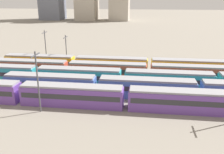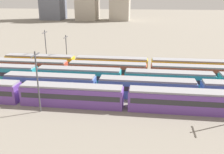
# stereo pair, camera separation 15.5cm
# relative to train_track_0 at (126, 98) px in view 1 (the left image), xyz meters

# --- Properties ---
(ground_plane) EXTENTS (600.00, 600.00, 0.00)m
(ground_plane) POSITION_rel_train_track_0_xyz_m (-18.22, 10.40, -1.90)
(ground_plane) COLOR gray
(train_track_0) EXTENTS (74.70, 3.06, 3.75)m
(train_track_0) POSITION_rel_train_track_0_xyz_m (0.00, 0.00, 0.00)
(train_track_0) COLOR #6B429E
(train_track_0) RESTS_ON ground_plane
(train_track_1) EXTENTS (74.70, 3.06, 3.75)m
(train_track_1) POSITION_rel_train_track_0_xyz_m (13.01, 5.20, 0.00)
(train_track_1) COLOR #4C70BC
(train_track_1) RESTS_ON ground_plane
(train_track_2) EXTENTS (74.70, 3.06, 3.75)m
(train_track_2) POSITION_rel_train_track_0_xyz_m (-1.42, 10.40, 0.00)
(train_track_2) COLOR teal
(train_track_2) RESTS_ON ground_plane
(catenary_pole_0) EXTENTS (0.24, 3.20, 10.26)m
(catenary_pole_0) POSITION_rel_train_track_0_xyz_m (-14.00, -3.15, 3.78)
(catenary_pole_0) COLOR #4C4C51
(catenary_pole_0) RESTS_ON ground_plane
(catenary_pole_1) EXTENTS (0.24, 3.20, 9.73)m
(catenary_pole_1) POSITION_rel_train_track_0_xyz_m (-23.39, 23.74, 3.50)
(catenary_pole_1) COLOR #4C4C51
(catenary_pole_1) RESTS_ON ground_plane
(catenary_pole_3) EXTENTS (0.24, 3.20, 8.63)m
(catenary_pole_3) POSITION_rel_train_track_0_xyz_m (-17.67, 23.56, 2.94)
(catenary_pole_3) COLOR #4C4C51
(catenary_pole_3) RESTS_ON ground_plane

